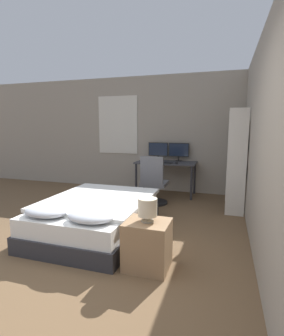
% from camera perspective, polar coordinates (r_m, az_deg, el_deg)
% --- Properties ---
extents(ground_plane, '(20.00, 20.00, 0.00)m').
position_cam_1_polar(ground_plane, '(2.88, -15.71, -23.32)').
color(ground_plane, brown).
extents(wall_back, '(12.00, 0.08, 2.70)m').
position_cam_1_polar(wall_back, '(6.24, 4.80, 7.38)').
color(wall_back, '#9E9384').
rests_on(wall_back, ground_plane).
extents(wall_side_right, '(0.06, 12.00, 2.70)m').
position_cam_1_polar(wall_side_right, '(3.53, 24.27, 5.37)').
color(wall_side_right, '#9E9384').
rests_on(wall_side_right, ground_plane).
extents(bed, '(1.40, 1.90, 0.58)m').
position_cam_1_polar(bed, '(3.88, -10.03, -10.27)').
color(bed, '#2D2D33').
rests_on(bed, ground_plane).
extents(nightstand, '(0.47, 0.42, 0.52)m').
position_cam_1_polar(nightstand, '(2.95, 1.19, -16.34)').
color(nightstand, '#997551').
rests_on(nightstand, ground_plane).
extents(bedside_lamp, '(0.21, 0.21, 0.25)m').
position_cam_1_polar(bedside_lamp, '(2.80, 1.21, -8.60)').
color(bedside_lamp, gray).
rests_on(bedside_lamp, nightstand).
extents(desk, '(1.32, 0.67, 0.75)m').
position_cam_1_polar(desk, '(5.88, 5.24, 0.43)').
color(desk, '#38383D').
rests_on(desk, ground_plane).
extents(monitor_left, '(0.46, 0.16, 0.41)m').
position_cam_1_polar(monitor_left, '(6.12, 3.54, 3.91)').
color(monitor_left, black).
rests_on(monitor_left, desk).
extents(monitor_right, '(0.46, 0.16, 0.41)m').
position_cam_1_polar(monitor_right, '(6.02, 8.02, 3.75)').
color(monitor_right, black).
rests_on(monitor_right, desk).
extents(keyboard, '(0.38, 0.13, 0.02)m').
position_cam_1_polar(keyboard, '(5.64, 4.74, 1.14)').
color(keyboard, black).
rests_on(keyboard, desk).
extents(computer_mouse, '(0.07, 0.05, 0.04)m').
position_cam_1_polar(computer_mouse, '(5.59, 7.52, 1.11)').
color(computer_mouse, black).
rests_on(computer_mouse, desk).
extents(office_chair, '(0.52, 0.52, 0.97)m').
position_cam_1_polar(office_chair, '(5.17, 2.58, -3.74)').
color(office_chair, black).
rests_on(office_chair, ground_plane).
extents(bookshelf, '(0.31, 0.94, 1.83)m').
position_cam_1_polar(bookshelf, '(5.00, 19.87, 2.35)').
color(bookshelf, beige).
rests_on(bookshelf, ground_plane).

